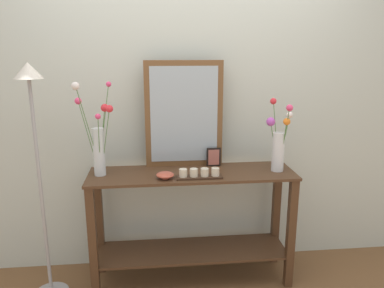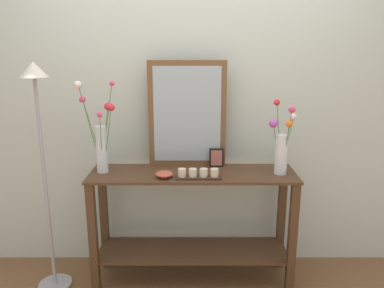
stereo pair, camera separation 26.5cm
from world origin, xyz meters
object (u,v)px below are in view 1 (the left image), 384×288
at_px(picture_frame_small, 214,157).
at_px(vase_right, 278,144).
at_px(candle_tray, 199,174).
at_px(decorative_bowl, 165,175).
at_px(mirror_leaning, 184,114).
at_px(console_table, 192,215).
at_px(floor_lamp, 36,146).
at_px(tall_vase_left, 98,141).

bearing_deg(picture_frame_small, vase_right, -19.62).
bearing_deg(candle_tray, picture_frame_small, 61.01).
bearing_deg(decorative_bowl, mirror_leaning, 61.45).
distance_m(mirror_leaning, picture_frame_small, 0.39).
distance_m(candle_tray, decorative_bowl, 0.23).
bearing_deg(candle_tray, vase_right, 9.33).
xyz_separation_m(console_table, vase_right, (0.62, -0.02, 0.53)).
distance_m(candle_tray, floor_lamp, 1.09).
bearing_deg(decorative_bowl, picture_frame_small, 32.96).
relative_size(mirror_leaning, decorative_bowl, 6.35).
xyz_separation_m(picture_frame_small, decorative_bowl, (-0.37, -0.24, -0.04)).
relative_size(candle_tray, floor_lamp, 0.19).
height_order(candle_tray, floor_lamp, floor_lamp).
relative_size(picture_frame_small, floor_lamp, 0.09).
relative_size(vase_right, candle_tray, 1.64).
distance_m(mirror_leaning, candle_tray, 0.47).
relative_size(vase_right, decorative_bowl, 4.25).
bearing_deg(mirror_leaning, floor_lamp, -164.58).
distance_m(vase_right, decorative_bowl, 0.84).
height_order(decorative_bowl, floor_lamp, floor_lamp).
relative_size(tall_vase_left, candle_tray, 2.07).
bearing_deg(decorative_bowl, floor_lamp, 179.12).
bearing_deg(picture_frame_small, decorative_bowl, -147.04).
relative_size(candle_tray, picture_frame_small, 2.25).
height_order(console_table, tall_vase_left, tall_vase_left).
height_order(vase_right, candle_tray, vase_right).
bearing_deg(vase_right, mirror_leaning, 163.11).
distance_m(console_table, decorative_bowl, 0.42).
relative_size(console_table, mirror_leaning, 1.88).
bearing_deg(floor_lamp, decorative_bowl, -0.88).
xyz_separation_m(candle_tray, floor_lamp, (-1.06, 0.02, 0.22)).
xyz_separation_m(tall_vase_left, floor_lamp, (-0.38, -0.11, 0.01)).
xyz_separation_m(console_table, floor_lamp, (-1.03, -0.09, 0.58)).
bearing_deg(picture_frame_small, mirror_leaning, 168.88).
relative_size(decorative_bowl, floor_lamp, 0.08).
distance_m(mirror_leaning, floor_lamp, 1.03).
height_order(mirror_leaning, picture_frame_small, mirror_leaning).
bearing_deg(vase_right, decorative_bowl, -174.07).
height_order(mirror_leaning, tall_vase_left, mirror_leaning).
distance_m(tall_vase_left, floor_lamp, 0.39).
xyz_separation_m(mirror_leaning, vase_right, (0.66, -0.20, -0.19)).
bearing_deg(floor_lamp, picture_frame_small, 10.77).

